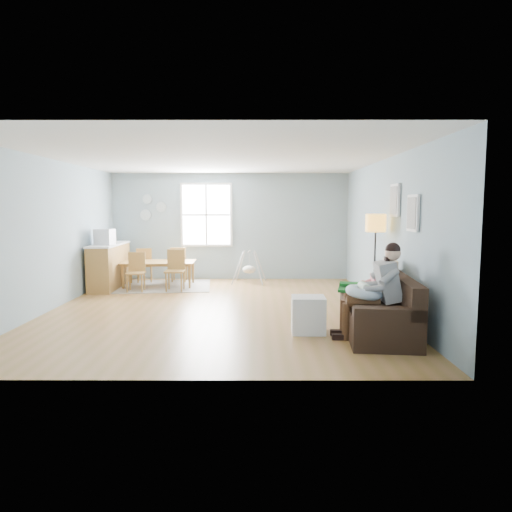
{
  "coord_description": "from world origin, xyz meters",
  "views": [
    {
      "loc": [
        0.7,
        -8.18,
        1.82
      ],
      "look_at": [
        0.67,
        -0.37,
        1.0
      ],
      "focal_mm": 32.0,
      "sensor_mm": 36.0,
      "label": 1
    }
  ],
  "objects_px": {
    "toddler": "(374,283)",
    "dining_table": "(159,274)",
    "storage_cube": "(308,315)",
    "chair_nw": "(144,263)",
    "monitor": "(104,237)",
    "chair_se": "(175,267)",
    "chair_sw": "(136,270)",
    "chair_ne": "(179,262)",
    "floor_lamp": "(376,231)",
    "father": "(376,287)",
    "baby_swing": "(249,269)",
    "counter": "(109,265)",
    "sofa": "(381,313)"
  },
  "relations": [
    {
      "from": "chair_se",
      "to": "counter",
      "type": "xyz_separation_m",
      "value": [
        -1.58,
        0.37,
        -0.0
      ]
    },
    {
      "from": "sofa",
      "to": "dining_table",
      "type": "height_order",
      "value": "sofa"
    },
    {
      "from": "toddler",
      "to": "dining_table",
      "type": "xyz_separation_m",
      "value": [
        -4.05,
        3.76,
        -0.41
      ]
    },
    {
      "from": "sofa",
      "to": "toddler",
      "type": "relative_size",
      "value": 2.69
    },
    {
      "from": "dining_table",
      "to": "chair_ne",
      "type": "xyz_separation_m",
      "value": [
        0.36,
        0.62,
        0.19
      ]
    },
    {
      "from": "chair_nw",
      "to": "father",
      "type": "bearing_deg",
      "value": -47.35
    },
    {
      "from": "storage_cube",
      "to": "chair_nw",
      "type": "relative_size",
      "value": 0.63
    },
    {
      "from": "storage_cube",
      "to": "dining_table",
      "type": "xyz_separation_m",
      "value": [
        -3.04,
        3.98,
        0.02
      ]
    },
    {
      "from": "floor_lamp",
      "to": "chair_se",
      "type": "height_order",
      "value": "floor_lamp"
    },
    {
      "from": "floor_lamp",
      "to": "chair_sw",
      "type": "bearing_deg",
      "value": 156.9
    },
    {
      "from": "father",
      "to": "monitor",
      "type": "bearing_deg",
      "value": 143.3
    },
    {
      "from": "sofa",
      "to": "toddler",
      "type": "distance_m",
      "value": 0.46
    },
    {
      "from": "chair_nw",
      "to": "baby_swing",
      "type": "distance_m",
      "value": 2.57
    },
    {
      "from": "chair_se",
      "to": "chair_nw",
      "type": "height_order",
      "value": "chair_se"
    },
    {
      "from": "sofa",
      "to": "chair_se",
      "type": "xyz_separation_m",
      "value": [
        -3.63,
        3.44,
        0.22
      ]
    },
    {
      "from": "toddler",
      "to": "father",
      "type": "bearing_deg",
      "value": -101.72
    },
    {
      "from": "father",
      "to": "floor_lamp",
      "type": "xyz_separation_m",
      "value": [
        0.4,
        1.63,
        0.7
      ]
    },
    {
      "from": "father",
      "to": "toddler",
      "type": "bearing_deg",
      "value": 78.28
    },
    {
      "from": "sofa",
      "to": "chair_sw",
      "type": "xyz_separation_m",
      "value": [
        -4.47,
        3.35,
        0.18
      ]
    },
    {
      "from": "storage_cube",
      "to": "monitor",
      "type": "relative_size",
      "value": 1.32
    },
    {
      "from": "floor_lamp",
      "to": "counter",
      "type": "distance_m",
      "value": 6.05
    },
    {
      "from": "storage_cube",
      "to": "chair_nw",
      "type": "distance_m",
      "value": 5.72
    },
    {
      "from": "chair_se",
      "to": "monitor",
      "type": "height_order",
      "value": "monitor"
    },
    {
      "from": "father",
      "to": "floor_lamp",
      "type": "distance_m",
      "value": 1.81
    },
    {
      "from": "father",
      "to": "toddler",
      "type": "distance_m",
      "value": 0.5
    },
    {
      "from": "counter",
      "to": "chair_sw",
      "type": "bearing_deg",
      "value": -31.78
    },
    {
      "from": "chair_sw",
      "to": "baby_swing",
      "type": "relative_size",
      "value": 0.99
    },
    {
      "from": "chair_sw",
      "to": "chair_ne",
      "type": "height_order",
      "value": "chair_ne"
    },
    {
      "from": "father",
      "to": "baby_swing",
      "type": "distance_m",
      "value": 5.07
    },
    {
      "from": "toddler",
      "to": "dining_table",
      "type": "height_order",
      "value": "toddler"
    },
    {
      "from": "storage_cube",
      "to": "chair_sw",
      "type": "xyz_separation_m",
      "value": [
        -3.4,
        3.35,
        0.21
      ]
    },
    {
      "from": "monitor",
      "to": "chair_se",
      "type": "bearing_deg",
      "value": -0.91
    },
    {
      "from": "chair_se",
      "to": "chair_nw",
      "type": "distance_m",
      "value": 1.44
    },
    {
      "from": "father",
      "to": "storage_cube",
      "type": "relative_size",
      "value": 2.52
    },
    {
      "from": "chair_ne",
      "to": "monitor",
      "type": "bearing_deg",
      "value": -141.85
    },
    {
      "from": "father",
      "to": "counter",
      "type": "relative_size",
      "value": 0.74
    },
    {
      "from": "counter",
      "to": "baby_swing",
      "type": "xyz_separation_m",
      "value": [
        3.2,
        0.61,
        -0.16
      ]
    },
    {
      "from": "sofa",
      "to": "baby_swing",
      "type": "height_order",
      "value": "sofa"
    },
    {
      "from": "sofa",
      "to": "toddler",
      "type": "height_order",
      "value": "toddler"
    },
    {
      "from": "chair_nw",
      "to": "monitor",
      "type": "xyz_separation_m",
      "value": [
        -0.61,
        -1.05,
        0.71
      ]
    },
    {
      "from": "sofa",
      "to": "counter",
      "type": "height_order",
      "value": "counter"
    },
    {
      "from": "dining_table",
      "to": "floor_lamp",
      "type": "bearing_deg",
      "value": -33.43
    },
    {
      "from": "chair_sw",
      "to": "chair_se",
      "type": "distance_m",
      "value": 0.85
    },
    {
      "from": "chair_sw",
      "to": "baby_swing",
      "type": "xyz_separation_m",
      "value": [
        2.46,
        1.07,
        -0.12
      ]
    },
    {
      "from": "chair_nw",
      "to": "monitor",
      "type": "distance_m",
      "value": 1.41
    },
    {
      "from": "sofa",
      "to": "chair_ne",
      "type": "height_order",
      "value": "chair_ne"
    },
    {
      "from": "chair_ne",
      "to": "floor_lamp",
      "type": "bearing_deg",
      "value": -39.19
    },
    {
      "from": "baby_swing",
      "to": "toddler",
      "type": "bearing_deg",
      "value": -65.1
    },
    {
      "from": "floor_lamp",
      "to": "monitor",
      "type": "relative_size",
      "value": 4.23
    },
    {
      "from": "dining_table",
      "to": "chair_ne",
      "type": "bearing_deg",
      "value": 57.54
    }
  ]
}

